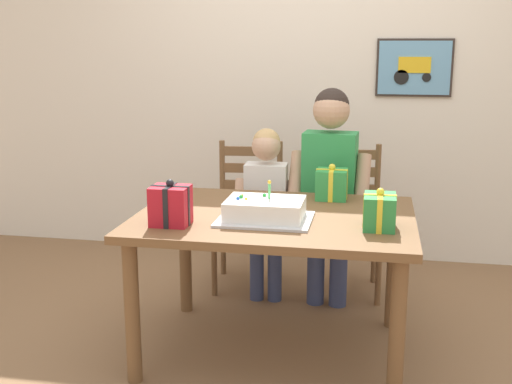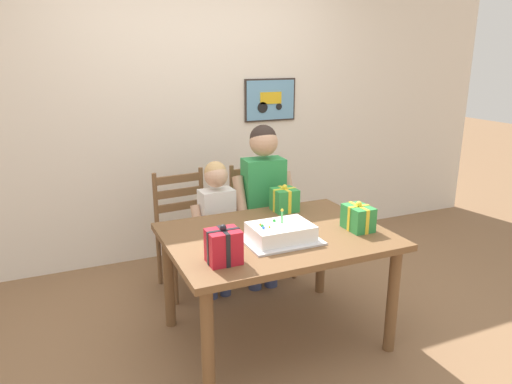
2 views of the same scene
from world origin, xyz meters
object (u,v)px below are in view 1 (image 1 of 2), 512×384
(chair_right, at_px, (347,219))
(child_younger, at_px, (266,198))
(gift_box_red_large, at_px, (171,205))
(chair_left, at_px, (249,214))
(gift_box_corner_small, at_px, (332,184))
(gift_box_beside_cake, at_px, (380,212))
(dining_table, at_px, (275,233))
(child_older, at_px, (330,177))
(birthday_cake, at_px, (265,211))

(chair_right, distance_m, child_younger, 0.57)
(child_younger, bearing_deg, gift_box_red_large, -107.05)
(chair_left, bearing_deg, chair_right, 0.00)
(gift_box_corner_small, xyz_separation_m, chair_right, (0.06, 0.55, -0.34))
(gift_box_corner_small, bearing_deg, gift_box_beside_cake, -64.07)
(chair_left, relative_size, chair_right, 1.00)
(dining_table, height_order, child_younger, child_younger)
(gift_box_red_large, bearing_deg, chair_right, 57.68)
(gift_box_beside_cake, bearing_deg, child_older, 109.55)
(chair_right, bearing_deg, dining_table, -108.63)
(chair_right, xyz_separation_m, child_younger, (-0.47, -0.26, 0.17))
(birthday_cake, bearing_deg, child_older, 72.53)
(dining_table, xyz_separation_m, chair_right, (0.31, 0.92, -0.17))
(dining_table, height_order, child_older, child_older)
(gift_box_corner_small, relative_size, child_younger, 0.18)
(chair_left, bearing_deg, child_younger, -58.88)
(birthday_cake, height_order, gift_box_red_large, gift_box_red_large)
(birthday_cake, bearing_deg, chair_right, 71.88)
(dining_table, xyz_separation_m, gift_box_corner_small, (0.25, 0.37, 0.17))
(gift_box_beside_cake, height_order, gift_box_corner_small, gift_box_corner_small)
(gift_box_red_large, xyz_separation_m, child_older, (0.66, 0.92, -0.03))
(chair_left, distance_m, child_younger, 0.35)
(gift_box_corner_small, bearing_deg, chair_right, 83.32)
(gift_box_corner_small, xyz_separation_m, child_younger, (-0.40, 0.28, -0.16))
(gift_box_red_large, relative_size, chair_left, 0.24)
(gift_box_corner_small, height_order, chair_right, chair_right)
(gift_box_beside_cake, bearing_deg, gift_box_corner_small, 115.93)
(birthday_cake, xyz_separation_m, child_older, (0.24, 0.77, 0.01))
(birthday_cake, distance_m, gift_box_beside_cake, 0.53)
(chair_right, bearing_deg, child_older, -110.02)
(chair_right, height_order, child_younger, child_younger)
(birthday_cake, bearing_deg, gift_box_corner_small, 60.68)
(chair_left, bearing_deg, birthday_cake, -74.50)
(gift_box_beside_cake, relative_size, child_younger, 0.19)
(chair_right, bearing_deg, chair_left, -180.00)
(chair_left, bearing_deg, gift_box_red_large, -95.97)
(gift_box_red_large, bearing_deg, gift_box_corner_small, 43.00)
(dining_table, relative_size, chair_left, 1.46)
(gift_box_red_large, xyz_separation_m, gift_box_beside_cake, (0.94, 0.12, -0.01))
(gift_box_beside_cake, height_order, child_older, child_older)
(chair_right, bearing_deg, birthday_cake, -108.12)
(child_older, bearing_deg, birthday_cake, -107.47)
(birthday_cake, relative_size, gift_box_corner_small, 2.27)
(birthday_cake, relative_size, gift_box_beside_cake, 2.24)
(birthday_cake, height_order, chair_left, chair_left)
(child_older, bearing_deg, dining_table, -108.06)
(gift_box_red_large, height_order, chair_right, gift_box_red_large)
(gift_box_corner_small, height_order, child_older, child_older)
(dining_table, relative_size, gift_box_red_large, 6.18)
(chair_right, bearing_deg, gift_box_red_large, -122.32)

